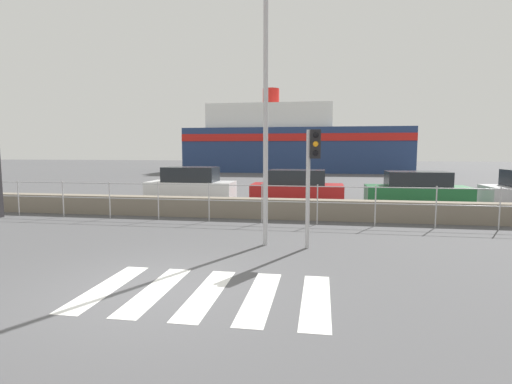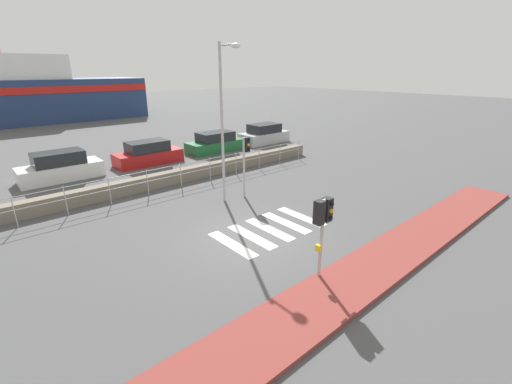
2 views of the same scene
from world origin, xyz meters
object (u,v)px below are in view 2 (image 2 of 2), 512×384
object	(u,v)px
parked_car_white	(60,168)
parked_car_silver	(264,135)
streetlamp	(225,109)
parked_car_green	(216,143)
traffic_light_far	(246,154)
ferry_boat	(25,94)
parked_car_red	(148,154)
traffic_light_near	(323,218)

from	to	relation	value
parked_car_white	parked_car_silver	bearing A→B (deg)	-0.00
parked_car_silver	streetlamp	bearing A→B (deg)	-139.56
streetlamp	parked_car_green	distance (m)	11.01
traffic_light_far	streetlamp	world-z (taller)	streetlamp
streetlamp	parked_car_silver	world-z (taller)	streetlamp
ferry_boat	parked_car_red	distance (m)	26.13
traffic_light_far	parked_car_green	distance (m)	9.91
ferry_boat	streetlamp	bearing A→B (deg)	-86.69
traffic_light_far	parked_car_white	bearing A→B (deg)	124.31
parked_car_white	parked_car_silver	world-z (taller)	parked_car_white
traffic_light_near	ferry_boat	world-z (taller)	ferry_boat
ferry_boat	parked_car_green	bearing A→B (deg)	-73.83
traffic_light_near	parked_car_red	distance (m)	15.64
parked_car_silver	traffic_light_near	bearing A→B (deg)	-127.79
parked_car_red	parked_car_green	size ratio (longest dim) A/B	0.97
ferry_boat	parked_car_white	distance (m)	26.18
ferry_boat	parked_car_white	xyz separation A→B (m)	(-2.83, -25.91, -2.41)
parked_car_red	parked_car_silver	bearing A→B (deg)	0.00
traffic_light_far	parked_car_silver	distance (m)	12.81
parked_car_white	parked_car_green	world-z (taller)	parked_car_white
streetlamp	parked_car_white	xyz separation A→B (m)	(-4.84, 8.83, -3.52)
streetlamp	parked_car_silver	bearing A→B (deg)	40.44
traffic_light_far	parked_car_green	world-z (taller)	traffic_light_far
ferry_boat	parked_car_red	size ratio (longest dim) A/B	5.65
traffic_light_near	parked_car_white	bearing A→B (deg)	101.72
parked_car_red	parked_car_white	bearing A→B (deg)	180.00
ferry_boat	parked_car_green	xyz separation A→B (m)	(7.52, -25.91, -2.47)
parked_car_white	parked_car_green	xyz separation A→B (m)	(10.34, -0.00, -0.05)
traffic_light_near	ferry_boat	bearing A→B (deg)	90.53
traffic_light_near	parked_car_silver	xyz separation A→B (m)	(11.99, 15.47, -1.28)
traffic_light_far	parked_car_white	distance (m)	10.73
traffic_light_far	streetlamp	size ratio (longest dim) A/B	0.42
parked_car_white	traffic_light_far	bearing A→B (deg)	-55.69
traffic_light_far	parked_car_red	world-z (taller)	traffic_light_far
streetlamp	parked_car_red	bearing A→B (deg)	88.31
traffic_light_far	parked_car_red	distance (m)	8.95
traffic_light_far	ferry_boat	size ratio (longest dim) A/B	0.12
traffic_light_near	parked_car_silver	world-z (taller)	traffic_light_near
streetlamp	ferry_boat	distance (m)	34.82
traffic_light_near	streetlamp	world-z (taller)	streetlamp
parked_car_white	parked_car_silver	xyz separation A→B (m)	(15.20, -0.00, -0.01)
traffic_light_far	parked_car_white	world-z (taller)	traffic_light_far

